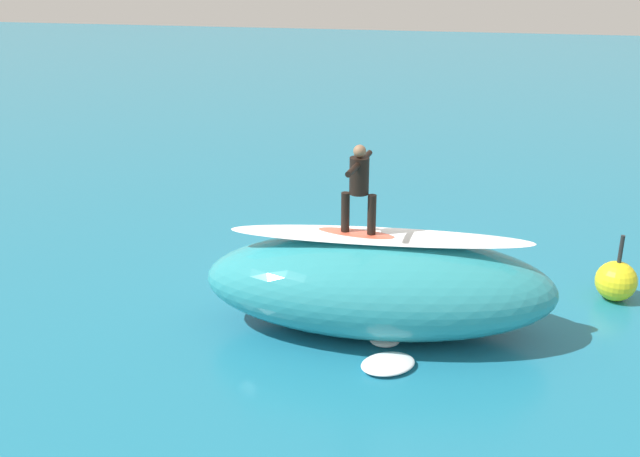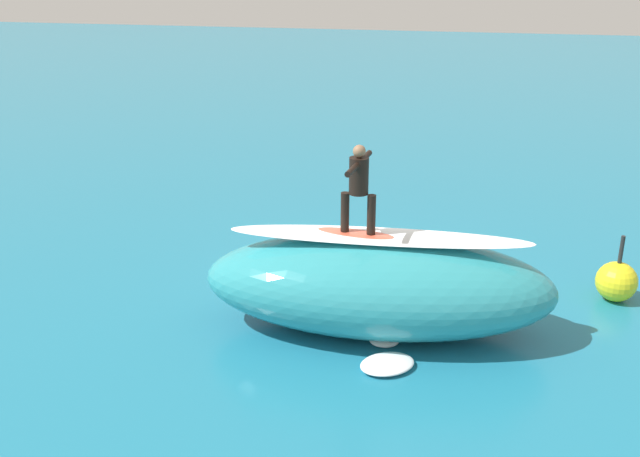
# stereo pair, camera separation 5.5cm
# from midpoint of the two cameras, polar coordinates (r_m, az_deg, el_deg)

# --- Properties ---
(ground_plane) EXTENTS (120.00, 120.00, 0.00)m
(ground_plane) POSITION_cam_midpoint_polar(r_m,az_deg,el_deg) (14.60, 3.50, -4.42)
(ground_plane) COLOR teal
(wave_crest) EXTENTS (6.34, 3.15, 1.74)m
(wave_crest) POSITION_cam_midpoint_polar(r_m,az_deg,el_deg) (12.48, 4.54, -4.52)
(wave_crest) COLOR teal
(wave_crest) RESTS_ON ground_plane
(wave_foam_lip) EXTENTS (5.25, 1.44, 0.08)m
(wave_foam_lip) POSITION_cam_midpoint_polar(r_m,az_deg,el_deg) (12.13, 4.66, -0.62)
(wave_foam_lip) COLOR white
(wave_foam_lip) RESTS_ON wave_crest
(surfboard_riding) EXTENTS (1.88, 0.61, 0.09)m
(surfboard_riding) POSITION_cam_midpoint_polar(r_m,az_deg,el_deg) (12.15, 2.93, -0.51)
(surfboard_riding) COLOR #E0563D
(surfboard_riding) RESTS_ON wave_crest
(surfer_riding) EXTENTS (0.61, 1.45, 1.52)m
(surfer_riding) POSITION_cam_midpoint_polar(r_m,az_deg,el_deg) (11.85, 3.01, 3.70)
(surfer_riding) COLOR black
(surfer_riding) RESTS_ON surfboard_riding
(surfboard_paddling) EXTENTS (0.57, 2.17, 0.06)m
(surfboard_paddling) POSITION_cam_midpoint_polar(r_m,az_deg,el_deg) (15.77, -2.46, -2.35)
(surfboard_paddling) COLOR yellow
(surfboard_paddling) RESTS_ON ground_plane
(surfer_paddling) EXTENTS (0.36, 1.74, 0.31)m
(surfer_paddling) POSITION_cam_midpoint_polar(r_m,az_deg,el_deg) (15.82, -2.31, -1.62)
(surfer_paddling) COLOR black
(surfer_paddling) RESTS_ON surfboard_paddling
(buoy_marker) EXTENTS (0.78, 0.78, 1.33)m
(buoy_marker) POSITION_cam_midpoint_polar(r_m,az_deg,el_deg) (14.88, 22.50, -3.88)
(buoy_marker) COLOR yellow
(buoy_marker) RESTS_ON ground_plane
(foam_patch_near) EXTENTS (1.15, 1.12, 0.15)m
(foam_patch_near) POSITION_cam_midpoint_polar(r_m,az_deg,el_deg) (11.72, 5.32, -10.73)
(foam_patch_near) COLOR white
(foam_patch_near) RESTS_ON ground_plane
(foam_patch_mid) EXTENTS (0.61, 0.59, 0.16)m
(foam_patch_mid) POSITION_cam_midpoint_polar(r_m,az_deg,el_deg) (12.39, 5.07, -8.84)
(foam_patch_mid) COLOR white
(foam_patch_mid) RESTS_ON ground_plane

